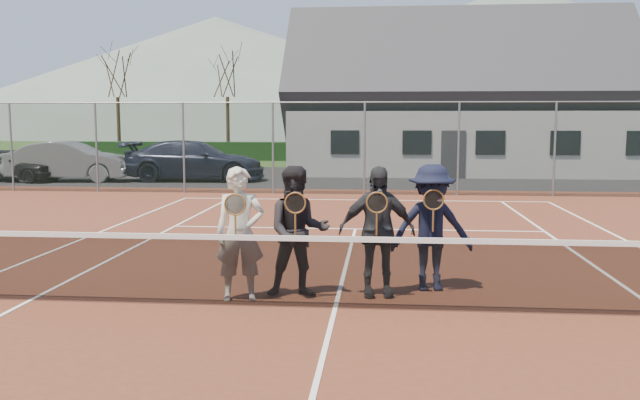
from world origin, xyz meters
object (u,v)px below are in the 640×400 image
at_px(car_b, 70,161).
at_px(player_c, 377,231).
at_px(player_b, 298,232).
at_px(clubhouse, 457,86).
at_px(player_d, 432,228).
at_px(tennis_net, 335,269).
at_px(player_a, 240,234).
at_px(car_c, 195,161).
at_px(car_a, 15,165).

bearing_deg(car_b, player_c, -148.96).
bearing_deg(player_b, clubhouse, 79.00).
relative_size(player_b, player_d, 1.00).
height_order(car_b, player_c, player_c).
distance_m(car_b, player_c, 20.69).
distance_m(clubhouse, player_b, 24.06).
relative_size(car_b, tennis_net, 0.41).
bearing_deg(player_c, car_b, 126.55).
relative_size(player_a, player_b, 1.00).
distance_m(car_b, player_d, 20.85).
distance_m(clubhouse, player_a, 24.45).
relative_size(car_c, clubhouse, 0.36).
bearing_deg(car_a, car_c, -69.58).
bearing_deg(car_c, player_a, -164.90).
relative_size(car_a, tennis_net, 0.34).
relative_size(car_c, player_b, 3.09).
bearing_deg(player_a, car_c, 107.58).
height_order(tennis_net, player_d, player_d).
bearing_deg(tennis_net, player_a, 165.88).
height_order(car_b, clubhouse, clubhouse).
bearing_deg(tennis_net, car_c, 110.98).
bearing_deg(car_b, player_b, -151.65).
height_order(tennis_net, player_a, player_a).
bearing_deg(car_b, car_c, -87.15).
height_order(car_c, player_b, player_b).
relative_size(car_a, car_c, 0.71).
bearing_deg(player_b, car_c, 110.03).
height_order(car_a, player_a, player_a).
height_order(player_c, player_d, same).
relative_size(car_c, player_c, 3.09).
distance_m(car_b, player_b, 20.18).
height_order(car_b, tennis_net, car_b).
relative_size(tennis_net, clubhouse, 0.75).
xyz_separation_m(car_b, tennis_net, (11.80, -17.33, -0.26)).
bearing_deg(player_c, car_c, 113.23).
bearing_deg(player_b, player_d, 15.80).
bearing_deg(player_b, car_a, 128.99).
bearing_deg(tennis_net, player_d, 40.37).
xyz_separation_m(car_a, player_b, (13.43, -16.58, 0.25)).
bearing_deg(tennis_net, player_b, 133.87).
bearing_deg(car_c, clubhouse, -63.90).
bearing_deg(player_d, clubhouse, 83.25).
bearing_deg(car_a, player_c, -125.35).
bearing_deg(player_c, clubhouse, 81.50).
distance_m(car_a, tennis_net, 22.13).
bearing_deg(car_c, car_b, 95.89).
xyz_separation_m(car_b, clubhouse, (15.80, 6.67, 3.19)).
distance_m(car_c, player_c, 18.86).
xyz_separation_m(car_a, tennis_net, (13.98, -17.16, -0.13)).
distance_m(car_c, player_b, 18.60).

